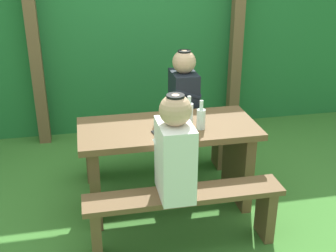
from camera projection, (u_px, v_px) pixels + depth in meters
name	position (u px, v px, depth m)	size (l,w,h in m)	color
ground_plane	(168.00, 203.00, 3.66)	(12.00, 12.00, 0.00)	#3D772F
hedge_backdrop	(133.00, 32.00, 5.12)	(6.40, 0.91, 2.11)	#236C33
pergola_post_left	(34.00, 48.00, 4.38)	(0.12, 0.12, 2.09)	brown
pergola_post_right	(237.00, 39.00, 4.78)	(0.12, 0.12, 2.09)	brown
picnic_table	(168.00, 152.00, 3.46)	(1.40, 0.64, 0.72)	brown
bench_near	(184.00, 208.00, 3.02)	(1.40, 0.24, 0.45)	brown
bench_far	(156.00, 141.00, 4.04)	(1.40, 0.24, 0.45)	brown
person_white_shirt	(175.00, 150.00, 2.83)	(0.25, 0.35, 0.72)	white
person_black_coat	(184.00, 92.00, 3.90)	(0.25, 0.35, 0.72)	black
drinking_glass	(158.00, 121.00, 3.36)	(0.06, 0.06, 0.08)	silver
bottle_left	(175.00, 118.00, 3.27)	(0.06, 0.06, 0.24)	silver
bottle_right	(201.00, 118.00, 3.29)	(0.07, 0.07, 0.23)	silver
bottle_center	(189.00, 112.00, 3.39)	(0.07, 0.07, 0.22)	silver
cell_phone	(159.00, 134.00, 3.22)	(0.07, 0.14, 0.01)	black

